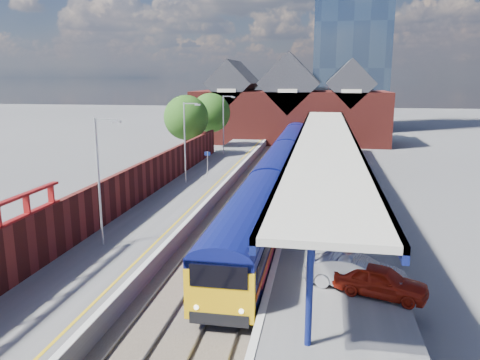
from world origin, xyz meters
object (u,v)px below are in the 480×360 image
object	(u,v)px
lamp_post_b	(101,174)
lamp_post_c	(186,137)
parked_car_red	(381,281)
parked_car_blue	(338,192)
train	(286,154)
lamp_post_d	(225,121)
parked_car_silver	(355,272)
parked_car_dark	(341,216)
platform_sign	(208,160)

from	to	relation	value
lamp_post_b	lamp_post_c	world-z (taller)	same
lamp_post_c	parked_car_red	bearing A→B (deg)	-54.10
parked_car_red	parked_car_blue	bearing A→B (deg)	23.33
train	lamp_post_d	xyz separation A→B (m)	(-7.86, 5.60, 2.87)
parked_car_red	parked_car_silver	bearing A→B (deg)	76.41
lamp_post_b	parked_car_dark	world-z (taller)	lamp_post_b
parked_car_blue	train	bearing A→B (deg)	38.53
parked_car_red	parked_car_blue	distance (m)	15.86
lamp_post_c	lamp_post_d	distance (m)	16.00
parked_car_blue	lamp_post_d	bearing A→B (deg)	52.05
lamp_post_d	parked_car_silver	world-z (taller)	lamp_post_d
lamp_post_c	platform_sign	world-z (taller)	lamp_post_c
parked_car_dark	parked_car_blue	distance (m)	6.57
parked_car_dark	lamp_post_d	bearing A→B (deg)	10.51
platform_sign	parked_car_dark	size ratio (longest dim) A/B	0.53
parked_car_silver	platform_sign	bearing A→B (deg)	42.22
lamp_post_c	parked_car_dark	xyz separation A→B (m)	(12.93, -10.44, -3.31)
platform_sign	parked_car_silver	xyz separation A→B (m)	(11.88, -21.05, -0.98)
parked_car_silver	parked_car_dark	size ratio (longest dim) A/B	0.92
train	lamp_post_d	size ratio (longest dim) A/B	9.42
lamp_post_c	platform_sign	xyz separation A→B (m)	(1.36, 2.00, -2.30)
lamp_post_b	parked_car_red	xyz separation A→B (m)	(14.25, -3.68, -3.33)
train	parked_car_silver	world-z (taller)	train
parked_car_silver	lamp_post_c	bearing A→B (deg)	47.59
platform_sign	lamp_post_b	bearing A→B (deg)	-94.33
platform_sign	parked_car_blue	world-z (taller)	platform_sign
lamp_post_d	parked_car_silver	xyz separation A→B (m)	(13.24, -35.05, -3.28)
parked_car_silver	parked_car_red	bearing A→B (deg)	-109.29
lamp_post_c	parked_car_red	distance (m)	24.52
lamp_post_c	parked_car_silver	distance (m)	23.43
lamp_post_b	parked_car_blue	bearing A→B (deg)	43.21
platform_sign	parked_car_red	xyz separation A→B (m)	(12.88, -21.68, -1.03)
train	platform_sign	size ratio (longest dim) A/B	26.36
platform_sign	parked_car_silver	size ratio (longest dim) A/B	0.58
lamp_post_c	parked_car_red	world-z (taller)	lamp_post_c
lamp_post_b	parked_car_red	size ratio (longest dim) A/B	1.81
parked_car_dark	parked_car_blue	world-z (taller)	parked_car_dark
train	lamp_post_b	distance (m)	27.70
lamp_post_d	parked_car_silver	bearing A→B (deg)	-69.31
train	platform_sign	xyz separation A→B (m)	(-6.49, -8.40, 0.57)
lamp_post_d	parked_car_red	world-z (taller)	lamp_post_d
lamp_post_d	parked_car_dark	distance (m)	29.62
lamp_post_c	parked_car_red	size ratio (longest dim) A/B	1.81
lamp_post_d	lamp_post_c	bearing A→B (deg)	-90.00
train	parked_car_red	distance (m)	30.76
parked_car_dark	parked_car_red	bearing A→B (deg)	172.58
lamp_post_d	lamp_post_b	bearing A→B (deg)	-90.00
platform_sign	parked_car_dark	xyz separation A→B (m)	(11.56, -12.44, -1.01)
train	parked_car_red	bearing A→B (deg)	-78.01
lamp_post_c	parked_car_silver	bearing A→B (deg)	-55.20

